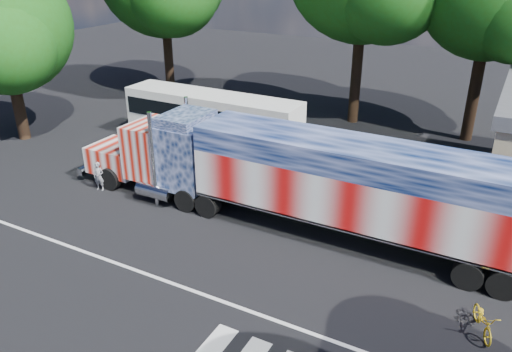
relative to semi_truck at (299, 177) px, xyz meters
The scene contains 7 objects.
ground 4.28m from the semi_truck, 124.95° to the right, with size 100.00×100.00×0.00m, color black.
lane_markings 7.11m from the semi_truck, 92.93° to the right, with size 30.00×2.67×0.01m.
semi_truck is the anchor object (origin of this frame).
coach_bus 10.58m from the semi_truck, 142.92° to the left, with size 11.13×2.59×3.24m.
woman 10.33m from the semi_truck, behind, with size 0.54×0.35×1.48m, color slate.
bicycle 8.72m from the semi_truck, 22.95° to the right, with size 0.60×1.72×0.90m, color gold.
tree_w_a 20.21m from the semi_truck, behind, with size 8.29×7.89×10.88m.
Camera 1 is at (9.45, -14.55, 11.05)m, focal length 35.00 mm.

